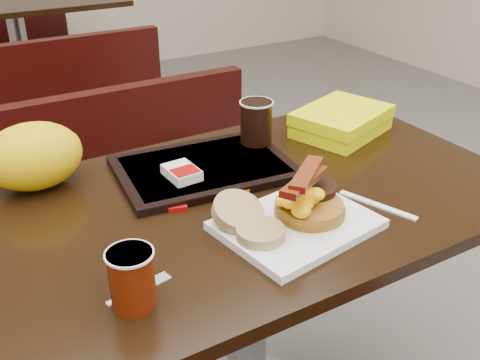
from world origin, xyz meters
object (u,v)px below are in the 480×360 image
bench_far_n (3,42)px  knife (377,205)px  platter (297,225)px  pancake_stack (310,207)px  coffee_cup_near (132,279)px  coffee_cup_far (256,122)px  table_near (246,329)px  hashbrown_sleeve_left (182,173)px  tray (204,168)px  bench_near_n (141,208)px  paper_bag (33,156)px  clamshell (341,121)px  fork (130,293)px  bench_far_s (53,103)px  table_far (23,65)px

bench_far_n → knife: size_ratio=5.74×
bench_far_n → platter: bearing=-89.7°
pancake_stack → coffee_cup_near: (-0.39, -0.06, 0.02)m
coffee_cup_far → bench_far_n: bearing=92.6°
table_near → hashbrown_sleeve_left: (-0.10, 0.12, 0.40)m
coffee_cup_near → tray: size_ratio=0.25×
bench_near_n → coffee_cup_far: (0.14, -0.50, 0.46)m
pancake_stack → paper_bag: (-0.43, 0.42, 0.04)m
bench_near_n → clamshell: (0.39, -0.53, 0.42)m
pancake_stack → hashbrown_sleeve_left: pancake_stack is taller
platter → coffee_cup_near: bearing=179.5°
bench_far_n → coffee_cup_near: size_ratio=10.01×
bench_near_n → fork: bearing=-110.7°
platter → hashbrown_sleeve_left: size_ratio=3.37×
platter → coffee_cup_far: bearing=61.7°
platter → fork: platter is taller
platter → knife: (0.19, -0.02, -0.01)m
bench_far_s → clamshell: 1.83m
platter → bench_far_s: bearing=81.9°
bench_far_s → knife: bearing=-84.2°
bench_near_n → tray: size_ratio=2.55×
bench_near_n → hashbrown_sleeve_left: (-0.10, -0.58, 0.42)m
bench_near_n → bench_far_s: bearing=90.0°
table_far → knife: (0.21, -2.77, 0.38)m
bench_far_n → coffee_cup_far: (0.14, -3.10, 0.46)m
coffee_cup_far → fork: bearing=-141.7°
clamshell → fork: bearing=-173.7°
platter → paper_bag: (-0.39, 0.43, 0.06)m
bench_far_s → bench_far_n: same height
fork → tray: bearing=36.3°
bench_far_s → paper_bag: paper_bag is taller
table_far → clamshell: bearing=-80.8°
clamshell → paper_bag: 0.78m
hashbrown_sleeve_left → table_near: bearing=-53.6°
bench_near_n → hashbrown_sleeve_left: bearing=-99.5°
bench_far_s → hashbrown_sleeve_left: bearing=-93.1°
hashbrown_sleeve_left → paper_bag: (-0.28, 0.15, 0.04)m
clamshell → table_near: bearing=-176.2°
coffee_cup_near → knife: size_ratio=0.57×
tray → coffee_cup_far: (0.17, 0.05, 0.06)m
tray → hashbrown_sleeve_left: size_ratio=4.65×
table_far → fork: 2.82m
table_far → coffee_cup_far: size_ratio=11.25×
fork → bench_near_n: bearing=58.4°
fork → clamshell: bearing=14.7°
bench_far_s → knife: knife is taller
table_near → paper_bag: bearing=144.0°
platter → clamshell: size_ratio=1.16×
bench_far_n → coffee_cup_near: (-0.33, -3.51, 0.44)m
coffee_cup_near → fork: bearing=85.5°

